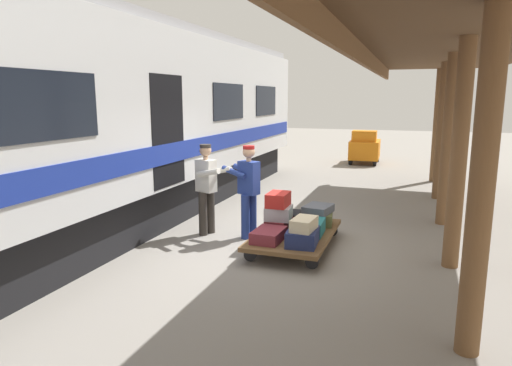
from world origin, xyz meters
TOP-DOWN VIEW (x-y plane):
  - ground_plane at (0.00, 0.00)m, footprint 60.00×60.00m
  - platform_canopy at (-2.48, -0.00)m, footprint 3.20×15.92m
  - train_car at (3.78, -0.00)m, footprint 3.02×16.24m
  - luggage_cart at (-0.07, -0.07)m, footprint 1.24×2.19m
  - suitcase_black_hardshell at (0.21, -0.67)m, footprint 0.47×0.51m
  - suitcase_olive_duffel at (-0.35, -0.67)m, footprint 0.56×0.52m
  - suitcase_teal_softside at (-0.35, -0.07)m, footprint 0.44×0.59m
  - suitcase_burgundy_valise at (0.21, 0.53)m, footprint 0.46×0.64m
  - suitcase_navy_fabric at (-0.35, 0.53)m, footprint 0.50×0.66m
  - suitcase_maroon_trunk at (0.21, -0.07)m, footprint 0.42×0.54m
  - suitcase_gray_aluminum at (0.22, -0.08)m, footprint 0.47×0.49m
  - suitcase_cream_canvas at (-0.37, 0.55)m, footprint 0.36×0.54m
  - suitcase_slate_roller at (-0.34, -0.69)m, footprint 0.52×0.62m
  - suitcase_red_plastic at (0.24, -0.09)m, footprint 0.35×0.50m
  - porter_in_overalls at (0.89, -0.37)m, footprint 0.73×0.57m
  - porter_by_door at (1.68, -0.30)m, footprint 0.73×0.57m
  - baggage_tug at (-0.11, -10.77)m, footprint 1.15×1.73m

SIDE VIEW (x-z plane):
  - ground_plane at x=0.00m, z-range 0.00..0.00m
  - luggage_cart at x=-0.07m, z-range 0.10..0.37m
  - suitcase_burgundy_valise at x=0.21m, z-range 0.27..0.46m
  - suitcase_black_hardshell at x=0.21m, z-range 0.27..0.47m
  - suitcase_maroon_trunk at x=0.21m, z-range 0.27..0.48m
  - suitcase_olive_duffel at x=-0.35m, z-range 0.27..0.49m
  - suitcase_teal_softside at x=-0.35m, z-range 0.27..0.51m
  - suitcase_navy_fabric at x=-0.35m, z-range 0.27..0.52m
  - suitcase_slate_roller at x=-0.34m, z-range 0.49..0.63m
  - suitcase_gray_aluminum at x=0.22m, z-range 0.48..0.70m
  - suitcase_cream_canvas at x=-0.37m, z-range 0.52..0.71m
  - baggage_tug at x=-0.11m, z-range -0.02..1.28m
  - suitcase_red_plastic at x=0.24m, z-range 0.70..0.94m
  - porter_in_overalls at x=0.89m, z-range 0.07..1.78m
  - porter_by_door at x=1.68m, z-range 0.07..1.78m
  - train_car at x=3.78m, z-range 0.06..4.06m
  - platform_canopy at x=-2.48m, z-range 1.44..5.00m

